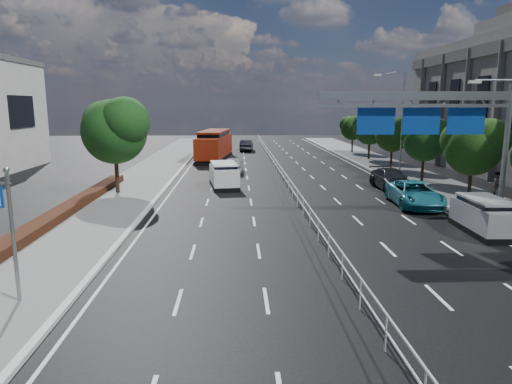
{
  "coord_description": "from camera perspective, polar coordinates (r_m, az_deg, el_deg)",
  "views": [
    {
      "loc": [
        -3.71,
        -13.62,
        6.14
      ],
      "look_at": [
        -2.87,
        5.88,
        2.4
      ],
      "focal_mm": 32.0,
      "sensor_mm": 36.0,
      "label": 1
    }
  ],
  "objects": [
    {
      "name": "ground",
      "position": [
        15.39,
        12.01,
        -12.91
      ],
      "size": [
        160.0,
        160.0,
        0.0
      ],
      "primitive_type": "plane",
      "color": "black",
      "rests_on": "ground"
    },
    {
      "name": "kerb_near",
      "position": [
        15.82,
        -22.35,
        -12.58
      ],
      "size": [
        0.25,
        140.0,
        0.15
      ],
      "primitive_type": "cube",
      "color": "silver",
      "rests_on": "ground"
    },
    {
      "name": "median_fence",
      "position": [
        36.74,
        3.36,
        2.04
      ],
      "size": [
        0.05,
        85.0,
        1.02
      ],
      "color": "silver",
      "rests_on": "ground"
    },
    {
      "name": "hedge_near",
      "position": [
        21.72,
        -28.72,
        -5.96
      ],
      "size": [
        1.0,
        36.0,
        0.44
      ],
      "primitive_type": "cube",
      "color": "black",
      "rests_on": "sidewalk_near"
    },
    {
      "name": "overhead_gantry",
      "position": [
        25.88,
        21.62,
        8.92
      ],
      "size": [
        10.24,
        0.38,
        7.45
      ],
      "color": "gray",
      "rests_on": "ground"
    },
    {
      "name": "streetlight_far",
      "position": [
        42.1,
        17.48,
        9.09
      ],
      "size": [
        2.78,
        2.4,
        9.0
      ],
      "color": "gray",
      "rests_on": "ground"
    },
    {
      "name": "near_tree_back",
      "position": [
        32.67,
        -17.21,
        7.69
      ],
      "size": [
        4.84,
        4.51,
        6.69
      ],
      "color": "black",
      "rests_on": "ground"
    },
    {
      "name": "far_tree_d",
      "position": [
        31.92,
        25.6,
        5.39
      ],
      "size": [
        3.85,
        3.59,
        5.34
      ],
      "color": "black",
      "rests_on": "ground"
    },
    {
      "name": "far_tree_e",
      "position": [
        38.7,
        20.4,
        6.35
      ],
      "size": [
        3.63,
        3.38,
        5.13
      ],
      "color": "black",
      "rests_on": "ground"
    },
    {
      "name": "far_tree_f",
      "position": [
        45.69,
        16.77,
        7.07
      ],
      "size": [
        3.52,
        3.28,
        5.02
      ],
      "color": "black",
      "rests_on": "ground"
    },
    {
      "name": "far_tree_g",
      "position": [
        52.81,
        14.12,
        7.94
      ],
      "size": [
        3.96,
        3.69,
        5.45
      ],
      "color": "black",
      "rests_on": "ground"
    },
    {
      "name": "far_tree_h",
      "position": [
        60.05,
        12.07,
        8.02
      ],
      "size": [
        3.41,
        3.18,
        4.91
      ],
      "color": "black",
      "rests_on": "ground"
    },
    {
      "name": "white_minivan",
      "position": [
        34.43,
        -4.03,
        2.11
      ],
      "size": [
        2.45,
        4.55,
        1.88
      ],
      "rotation": [
        0.0,
        0.0,
        0.14
      ],
      "color": "black",
      "rests_on": "ground"
    },
    {
      "name": "red_bus",
      "position": [
        51.99,
        -5.21,
        5.94
      ],
      "size": [
        3.94,
        11.33,
        3.32
      ],
      "rotation": [
        0.0,
        0.0,
        -0.12
      ],
      "color": "black",
      "rests_on": "ground"
    },
    {
      "name": "near_car_silver",
      "position": [
        42.12,
        -2.84,
        3.45
      ],
      "size": [
        1.8,
        4.29,
        1.45
      ],
      "primitive_type": "imported",
      "rotation": [
        0.0,
        0.0,
        3.12
      ],
      "color": "#A0A2A7",
      "rests_on": "ground"
    },
    {
      "name": "near_car_dark",
      "position": [
        61.81,
        -1.2,
        5.84
      ],
      "size": [
        1.95,
        4.66,
        1.5
      ],
      "primitive_type": "imported",
      "rotation": [
        0.0,
        0.0,
        3.06
      ],
      "color": "black",
      "rests_on": "ground"
    },
    {
      "name": "silver_minivan",
      "position": [
        24.74,
        26.68,
        -2.68
      ],
      "size": [
        1.93,
        4.21,
        1.72
      ],
      "rotation": [
        0.0,
        0.0,
        -0.04
      ],
      "color": "black",
      "rests_on": "ground"
    },
    {
      "name": "parked_car_teal",
      "position": [
        29.67,
        19.2,
        -0.22
      ],
      "size": [
        2.85,
        5.58,
        1.51
      ],
      "primitive_type": "imported",
      "rotation": [
        0.0,
        0.0,
        -0.06
      ],
      "color": "#1C7081",
      "rests_on": "ground"
    },
    {
      "name": "parked_car_dark",
      "position": [
        34.96,
        16.56,
        1.52
      ],
      "size": [
        2.25,
        5.2,
        1.49
      ],
      "primitive_type": "imported",
      "rotation": [
        0.0,
        0.0,
        0.03
      ],
      "color": "black",
      "rests_on": "ground"
    },
    {
      "name": "pedestrian_b",
      "position": [
        34.0,
        27.79,
        0.87
      ],
      "size": [
        0.96,
        0.84,
        1.7
      ],
      "primitive_type": "imported",
      "rotation": [
        0.0,
        0.0,
        2.87
      ],
      "color": "gray",
      "rests_on": "sidewalk_far"
    }
  ]
}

